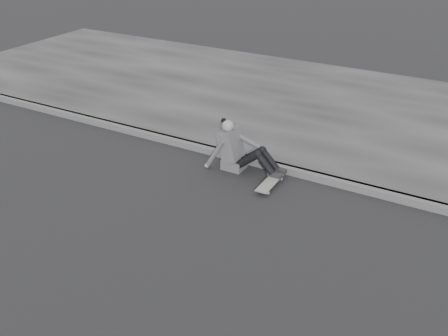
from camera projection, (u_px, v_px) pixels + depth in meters
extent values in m
plane|color=black|center=(342.00, 303.00, 5.72)|extent=(80.00, 80.00, 0.00)
cube|color=#4C4C4C|center=(394.00, 196.00, 7.67)|extent=(24.00, 0.16, 0.12)
cube|color=#333333|center=(428.00, 127.00, 9.99)|extent=(24.00, 6.00, 0.12)
cylinder|color=#A9A9A3|center=(259.00, 190.00, 7.89)|extent=(0.03, 0.05, 0.05)
cylinder|color=#A9A9A3|center=(268.00, 193.00, 7.83)|extent=(0.03, 0.05, 0.05)
cylinder|color=#A9A9A3|center=(273.00, 176.00, 8.29)|extent=(0.03, 0.05, 0.05)
cylinder|color=#A9A9A3|center=(281.00, 178.00, 8.23)|extent=(0.03, 0.05, 0.05)
cube|color=#2E2E31|center=(264.00, 190.00, 7.85)|extent=(0.16, 0.04, 0.03)
cube|color=#2E2E31|center=(277.00, 176.00, 8.25)|extent=(0.16, 0.04, 0.03)
cube|color=slate|center=(271.00, 181.00, 8.03)|extent=(0.20, 0.78, 0.02)
cube|color=#48474A|center=(234.00, 163.00, 8.56)|extent=(0.36, 0.34, 0.18)
cube|color=#48474A|center=(231.00, 145.00, 8.43)|extent=(0.37, 0.40, 0.57)
cube|color=#48474A|center=(224.00, 137.00, 8.43)|extent=(0.14, 0.30, 0.20)
cylinder|color=gray|center=(228.00, 131.00, 8.34)|extent=(0.09, 0.09, 0.08)
sphere|color=gray|center=(228.00, 126.00, 8.30)|extent=(0.20, 0.20, 0.20)
sphere|color=black|center=(224.00, 121.00, 8.32)|extent=(0.09, 0.09, 0.09)
cylinder|color=black|center=(249.00, 159.00, 8.27)|extent=(0.43, 0.13, 0.39)
cylinder|color=black|center=(253.00, 155.00, 8.41)|extent=(0.43, 0.13, 0.39)
cylinder|color=black|center=(265.00, 164.00, 8.14)|extent=(0.35, 0.11, 0.36)
cylinder|color=black|center=(270.00, 159.00, 8.28)|extent=(0.35, 0.11, 0.36)
sphere|color=black|center=(258.00, 154.00, 8.13)|extent=(0.13, 0.13, 0.13)
sphere|color=black|center=(263.00, 150.00, 8.27)|extent=(0.13, 0.13, 0.13)
cube|color=black|center=(275.00, 175.00, 8.14)|extent=(0.24, 0.08, 0.07)
cube|color=black|center=(279.00, 170.00, 8.27)|extent=(0.24, 0.08, 0.07)
cylinder|color=#48474A|center=(214.00, 154.00, 8.42)|extent=(0.38, 0.08, 0.58)
sphere|color=gray|center=(207.00, 166.00, 8.60)|extent=(0.08, 0.08, 0.08)
cylinder|color=#48474A|center=(248.00, 141.00, 8.42)|extent=(0.48, 0.08, 0.21)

